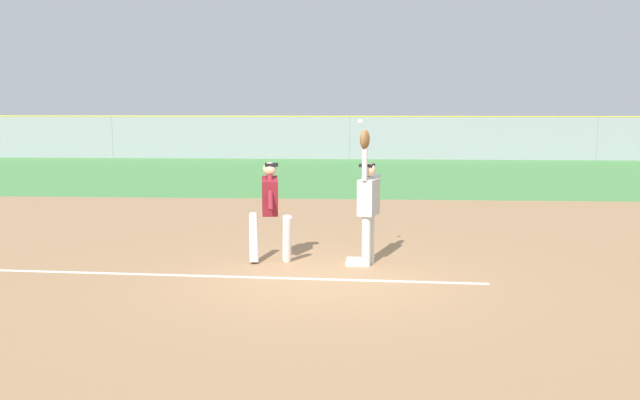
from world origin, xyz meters
TOP-DOWN VIEW (x-y plane):
  - ground_plane at (0.00, 0.00)m, footprint 75.34×75.34m
  - outfield_grass at (0.00, 16.11)m, footprint 47.31×14.35m
  - chalk_foul_line at (-3.44, 0.02)m, footprint 11.99×0.69m
  - first_base at (0.56, 0.92)m, footprint 0.39×0.39m
  - fielder at (0.73, 0.87)m, footprint 0.40×0.88m
  - runner at (-0.92, 0.93)m, footprint 0.79×0.84m
  - baseball at (0.59, 1.02)m, footprint 0.07×0.07m
  - outfield_fence at (0.00, 23.28)m, footprint 47.39×0.08m
  - parked_car_green at (-4.21, 27.81)m, footprint 4.52×2.35m
  - parked_car_tan at (2.34, 27.51)m, footprint 4.43×2.17m
  - parked_car_white at (8.44, 27.19)m, footprint 4.58×2.48m

SIDE VIEW (x-z plane):
  - ground_plane at x=0.00m, z-range 0.00..0.00m
  - chalk_foul_line at x=-3.44m, z-range 0.00..0.01m
  - outfield_grass at x=0.00m, z-range 0.00..0.01m
  - first_base at x=0.56m, z-range 0.00..0.08m
  - parked_car_green at x=-4.21m, z-range 0.05..1.30m
  - parked_car_tan at x=2.34m, z-range 0.05..1.30m
  - parked_car_white at x=8.44m, z-range 0.05..1.30m
  - runner at x=-0.92m, z-range 0.14..1.86m
  - outfield_fence at x=0.00m, z-range 0.00..2.12m
  - fielder at x=0.73m, z-range -0.02..2.26m
  - baseball at x=0.59m, z-range 2.36..2.43m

